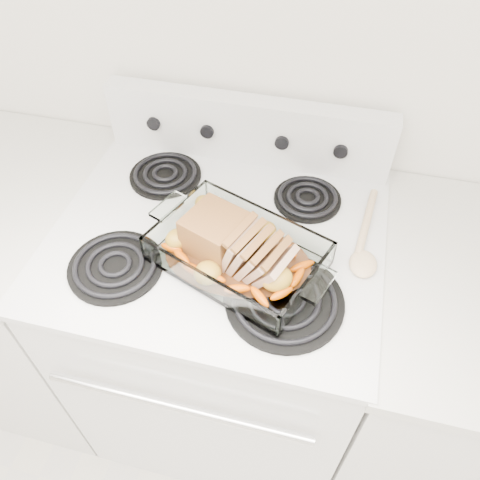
% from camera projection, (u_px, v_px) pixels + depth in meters
% --- Properties ---
extents(electric_range, '(0.78, 0.70, 1.12)m').
position_uv_depth(electric_range, '(223.00, 331.00, 1.45)').
color(electric_range, silver).
rests_on(electric_range, ground).
extents(counter_left, '(0.58, 0.68, 0.93)m').
position_uv_depth(counter_left, '(32.00, 292.00, 1.57)').
color(counter_left, silver).
rests_on(counter_left, ground).
extents(counter_right, '(0.58, 0.68, 0.93)m').
position_uv_depth(counter_right, '(444.00, 383.00, 1.35)').
color(counter_right, silver).
rests_on(counter_right, ground).
extents(baking_dish, '(0.35, 0.23, 0.07)m').
position_uv_depth(baking_dish, '(238.00, 255.00, 1.03)').
color(baking_dish, white).
rests_on(baking_dish, electric_range).
extents(pork_roast, '(0.24, 0.12, 0.09)m').
position_uv_depth(pork_roast, '(227.00, 243.00, 1.00)').
color(pork_roast, brown).
rests_on(pork_roast, baking_dish).
extents(roast_vegetables, '(0.36, 0.20, 0.04)m').
position_uv_depth(roast_vegetables, '(240.00, 240.00, 1.04)').
color(roast_vegetables, '#D15F04').
rests_on(roast_vegetables, baking_dish).
extents(wooden_spoon, '(0.06, 0.29, 0.02)m').
position_uv_depth(wooden_spoon, '(365.00, 245.00, 1.07)').
color(wooden_spoon, beige).
rests_on(wooden_spoon, electric_range).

